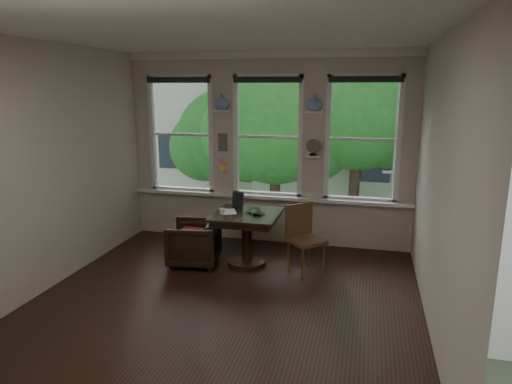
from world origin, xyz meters
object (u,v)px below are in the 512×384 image
(side_chair_right, at_px, (306,240))
(laptop, at_px, (253,213))
(table, at_px, (247,239))
(mug, at_px, (222,211))
(armchair_left, at_px, (194,243))

(side_chair_right, height_order, laptop, side_chair_right)
(table, relative_size, side_chair_right, 0.98)
(mug, bearing_deg, side_chair_right, 1.42)
(armchair_left, height_order, laptop, laptop)
(side_chair_right, bearing_deg, table, 130.92)
(side_chair_right, bearing_deg, mug, 138.95)
(armchair_left, xyz_separation_m, laptop, (0.82, 0.16, 0.45))
(side_chair_right, xyz_separation_m, laptop, (-0.76, 0.07, 0.30))
(side_chair_right, height_order, mug, side_chair_right)
(armchair_left, bearing_deg, table, 95.58)
(table, height_order, laptop, laptop)
(table, bearing_deg, mug, -157.81)
(laptop, bearing_deg, mug, -138.32)
(table, height_order, mug, mug)
(table, bearing_deg, laptop, -13.96)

